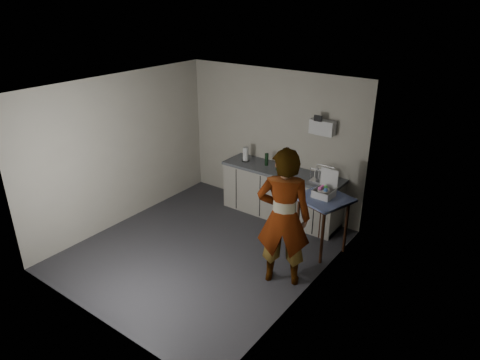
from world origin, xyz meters
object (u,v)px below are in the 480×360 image
Objects in this scene: soap_bottle at (279,163)px; soda_can at (281,166)px; paper_towel at (246,155)px; standing_man at (283,218)px; dark_bottle at (267,159)px; side_table at (323,204)px; kitchen_counter at (281,195)px; dish_rack at (321,178)px; bakery_box at (324,191)px.

soap_bottle is 2.18× the size of soda_can.
standing_man is at bearing -42.33° from paper_towel.
dark_bottle is (-0.33, 0.05, 0.04)m from soda_can.
dark_bottle is (-1.45, 0.64, 0.21)m from side_table.
kitchen_counter is 2.01m from standing_man.
side_table is 3.50× the size of paper_towel.
bakery_box reaches higher than dish_rack.
dish_rack is (0.81, 0.03, -0.09)m from soap_bottle.
soda_can is 0.51× the size of paper_towel.
standing_man is 2.15m from dark_bottle.
dish_rack is (-0.33, 0.57, 0.16)m from side_table.
bakery_box is at bearing -22.59° from dark_bottle.
paper_towel is 0.76× the size of dish_rack.
soap_bottle is (-0.04, -0.06, 0.63)m from kitchen_counter.
soda_can is 0.76m from paper_towel.
side_table is 1.06m from standing_man.
soda_can reaches higher than side_table.
soda_can is (-1.03, 1.63, -0.03)m from standing_man.
standing_man is (-0.10, -1.04, 0.19)m from side_table.
soap_bottle is at bearing -122.32° from kitchen_counter.
soap_bottle is 0.75m from paper_towel.
side_table is at bearing -28.61° from kitchen_counter.
soda_can is 0.80m from dish_rack.
dish_rack reaches higher than side_table.
paper_towel is (-0.79, -0.01, 0.61)m from kitchen_counter.
standing_man is at bearing -58.62° from kitchen_counter.
standing_man is 2.42m from paper_towel.
soap_bottle is at bearing -3.48° from paper_towel.
bakery_box is (1.11, -0.50, -0.04)m from soap_bottle.
kitchen_counter is 16.56× the size of soda_can.
side_table is at bearing -58.44° from bakery_box.
bakery_box is at bearing -60.08° from dish_rack.
soap_bottle is at bearing -177.98° from dish_rack.
side_table is 0.21m from bakery_box.
dark_bottle is 1.13m from dish_rack.
soda_can is 0.60× the size of dark_bottle.
dish_rack is at bearing 2.02° from soap_bottle.
soda_can is (-0.03, -0.01, 0.55)m from kitchen_counter.
standing_man reaches higher than dish_rack.
dark_bottle is 0.85× the size of paper_towel.
standing_man is at bearing -56.77° from soap_bottle.
side_table is at bearing -23.61° from dark_bottle.
dish_rack is 0.86× the size of bakery_box.
paper_towel is (-1.89, 0.59, 0.23)m from side_table.
standing_man is 1.93m from soda_can.
soap_bottle is 1.32× the size of dark_bottle.
bakery_box is at bearing -24.28° from soap_bottle.
soda_can is at bearing -0.06° from paper_towel.
kitchen_counter is 0.55m from soda_can.
dark_bottle is (-1.35, 1.68, 0.02)m from standing_man.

